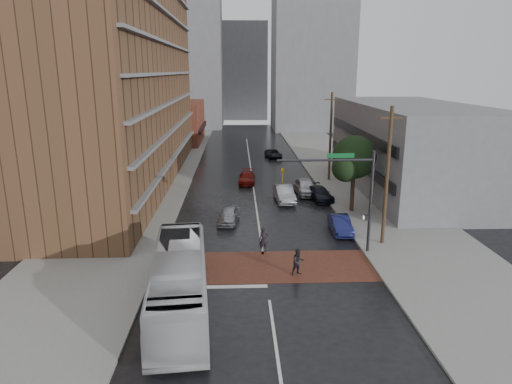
{
  "coord_description": "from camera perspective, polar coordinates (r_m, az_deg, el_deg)",
  "views": [
    {
      "loc": [
        -1.67,
        -26.78,
        12.32
      ],
      "look_at": [
        -0.33,
        6.17,
        3.5
      ],
      "focal_mm": 32.0,
      "sensor_mm": 36.0,
      "label": 1
    }
  ],
  "objects": [
    {
      "name": "sidewalk_east",
      "position": [
        54.82,
        11.64,
        1.76
      ],
      "size": [
        9.0,
        90.0,
        0.15
      ],
      "primitive_type": "cube",
      "color": "gray",
      "rests_on": "ground"
    },
    {
      "name": "apartment_block",
      "position": [
        52.29,
        -16.65,
        16.22
      ],
      "size": [
        10.0,
        44.0,
        28.0
      ],
      "primitive_type": "cube",
      "color": "brown",
      "rests_on": "ground"
    },
    {
      "name": "car_parked_near",
      "position": [
        36.34,
        10.49,
        -4.0
      ],
      "size": [
        1.47,
        4.04,
        1.33
      ],
      "primitive_type": "imported",
      "rotation": [
        0.0,
        0.0,
        -0.02
      ],
      "color": "#161B4F",
      "rests_on": "ground"
    },
    {
      "name": "utility_pole_far",
      "position": [
        52.35,
        9.3,
        6.9
      ],
      "size": [
        1.6,
        0.26,
        10.0
      ],
      "color": "#473321",
      "rests_on": "ground"
    },
    {
      "name": "utility_pole_near",
      "position": [
        33.3,
        16.06,
        1.93
      ],
      "size": [
        1.6,
        0.26,
        10.0
      ],
      "color": "#473321",
      "rests_on": "ground"
    },
    {
      "name": "ground",
      "position": [
        29.53,
        1.14,
        -9.69
      ],
      "size": [
        160.0,
        160.0,
        0.0
      ],
      "primitive_type": "plane",
      "color": "black",
      "rests_on": "ground"
    },
    {
      "name": "car_parked_far",
      "position": [
        46.93,
        6.16,
        0.68
      ],
      "size": [
        2.13,
        4.82,
        1.61
      ],
      "primitive_type": "imported",
      "rotation": [
        0.0,
        0.0,
        0.05
      ],
      "color": "#B8BAC0",
      "rests_on": "ground"
    },
    {
      "name": "street_tree",
      "position": [
        40.84,
        12.18,
        3.93
      ],
      "size": [
        4.2,
        4.1,
        6.9
      ],
      "color": "#332319",
      "rests_on": "ground"
    },
    {
      "name": "sidewalk_west",
      "position": [
        54.11,
        -12.74,
        1.52
      ],
      "size": [
        9.0,
        90.0,
        0.15
      ],
      "primitive_type": "cube",
      "color": "gray",
      "rests_on": "ground"
    },
    {
      "name": "suv_travel",
      "position": [
        66.51,
        2.19,
        4.81
      ],
      "size": [
        2.53,
        4.51,
        1.19
      ],
      "primitive_type": "imported",
      "rotation": [
        0.0,
        0.0,
        0.13
      ],
      "color": "black",
      "rests_on": "ground"
    },
    {
      "name": "building_east",
      "position": [
        50.79,
        18.74,
        5.33
      ],
      "size": [
        11.0,
        26.0,
        9.0
      ],
      "primitive_type": "cube",
      "color": "gray",
      "rests_on": "ground"
    },
    {
      "name": "car_travel_c",
      "position": [
        51.35,
        -1.14,
        1.82
      ],
      "size": [
        2.05,
        4.5,
        1.28
      ],
      "primitive_type": "imported",
      "rotation": [
        0.0,
        0.0,
        -0.06
      ],
      "color": "maroon",
      "rests_on": "ground"
    },
    {
      "name": "car_travel_b",
      "position": [
        44.15,
        3.55,
        -0.22
      ],
      "size": [
        1.94,
        4.78,
        1.54
      ],
      "primitive_type": "imported",
      "rotation": [
        0.0,
        0.0,
        0.07
      ],
      "color": "#B4B6BC",
      "rests_on": "ground"
    },
    {
      "name": "car_parked_mid",
      "position": [
        45.06,
        7.94,
        -0.19
      ],
      "size": [
        2.59,
        4.69,
        1.29
      ],
      "primitive_type": "imported",
      "rotation": [
        0.0,
        0.0,
        0.18
      ],
      "color": "black",
      "rests_on": "ground"
    },
    {
      "name": "pedestrian_a",
      "position": [
        31.95,
        0.97,
        -5.98
      ],
      "size": [
        0.66,
        0.43,
        1.79
      ],
      "primitive_type": "imported",
      "rotation": [
        0.0,
        0.0,
        0.01
      ],
      "color": "black",
      "rests_on": "ground"
    },
    {
      "name": "storefront_west",
      "position": [
        81.92,
        -9.67,
        8.59
      ],
      "size": [
        8.0,
        16.0,
        7.0
      ],
      "primitive_type": "cube",
      "color": "brown",
      "rests_on": "ground"
    },
    {
      "name": "signal_mast",
      "position": [
        31.17,
        11.7,
        0.57
      ],
      "size": [
        6.5,
        0.3,
        7.2
      ],
      "color": "#2D2D33",
      "rests_on": "ground"
    },
    {
      "name": "crosswalk",
      "position": [
        29.98,
        1.08,
        -9.27
      ],
      "size": [
        14.0,
        5.0,
        0.02
      ],
      "primitive_type": "cube",
      "color": "brown",
      "rests_on": "ground"
    },
    {
      "name": "distant_tower_west",
      "position": [
        105.57,
        -9.44,
        16.78
      ],
      "size": [
        18.0,
        16.0,
        32.0
      ],
      "primitive_type": "cube",
      "color": "gray",
      "rests_on": "ground"
    },
    {
      "name": "distant_tower_east",
      "position": [
        100.18,
        7.02,
        18.12
      ],
      "size": [
        16.0,
        14.0,
        36.0
      ],
      "primitive_type": "cube",
      "color": "gray",
      "rests_on": "ground"
    },
    {
      "name": "pedestrian_b",
      "position": [
        28.65,
        5.3,
        -8.69
      ],
      "size": [
        1.02,
        0.93,
        1.71
      ],
      "primitive_type": "imported",
      "rotation": [
        0.0,
        0.0,
        0.41
      ],
      "color": "black",
      "rests_on": "ground"
    },
    {
      "name": "transit_bus",
      "position": [
        24.66,
        -9.55,
        -10.96
      ],
      "size": [
        3.78,
        11.86,
        3.25
      ],
      "primitive_type": "imported",
      "rotation": [
        0.0,
        0.0,
        0.09
      ],
      "color": "silver",
      "rests_on": "ground"
    },
    {
      "name": "distant_tower_center",
      "position": [
        121.79,
        -1.6,
        14.82
      ],
      "size": [
        12.0,
        10.0,
        24.0
      ],
      "primitive_type": "cube",
      "color": "gray",
      "rests_on": "ground"
    },
    {
      "name": "car_travel_a",
      "position": [
        38.07,
        -3.44,
        -2.9
      ],
      "size": [
        2.08,
        4.0,
        1.3
      ],
      "primitive_type": "imported",
      "rotation": [
        0.0,
        0.0,
        -0.15
      ],
      "color": "#9EA0A6",
      "rests_on": "ground"
    }
  ]
}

